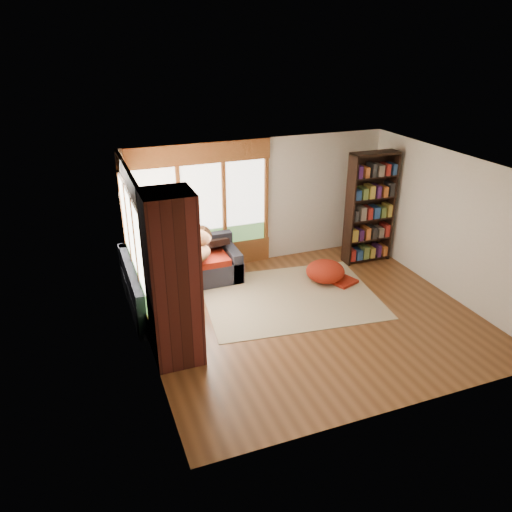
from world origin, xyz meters
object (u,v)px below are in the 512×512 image
object	(u,v)px
bookshelf	(370,208)
pouf	(325,271)
brick_chimney	(173,280)
sectional_sofa	(177,277)
dog_brindle	(174,274)
dog_tan	(192,249)
area_rug	(290,297)

from	to	relation	value
bookshelf	pouf	distance (m)	1.69
brick_chimney	pouf	size ratio (longest dim) A/B	3.43
sectional_sofa	dog_brindle	size ratio (longest dim) A/B	2.59
sectional_sofa	pouf	bearing A→B (deg)	-14.00
bookshelf	dog_tan	size ratio (longest dim) A/B	2.01
dog_brindle	sectional_sofa	bearing A→B (deg)	0.73
sectional_sofa	area_rug	world-z (taller)	sectional_sofa
sectional_sofa	dog_tan	world-z (taller)	dog_tan
sectional_sofa	dog_tan	size ratio (longest dim) A/B	1.90
sectional_sofa	dog_brindle	world-z (taller)	dog_brindle
brick_chimney	bookshelf	distance (m)	4.97
pouf	area_rug	bearing A→B (deg)	-157.97
sectional_sofa	bookshelf	size ratio (longest dim) A/B	0.94
sectional_sofa	dog_brindle	xyz separation A→B (m)	(-0.19, -0.76, 0.44)
sectional_sofa	pouf	size ratio (longest dim) A/B	2.90
area_rug	dog_tan	xyz separation A→B (m)	(-1.58, 0.99, 0.82)
sectional_sofa	area_rug	bearing A→B (deg)	-28.99
brick_chimney	area_rug	world-z (taller)	brick_chimney
brick_chimney	sectional_sofa	size ratio (longest dim) A/B	1.18
brick_chimney	dog_tan	world-z (taller)	brick_chimney
dog_tan	pouf	bearing A→B (deg)	-45.88
bookshelf	brick_chimney	bearing A→B (deg)	-155.96
brick_chimney	bookshelf	xyz separation A→B (m)	(4.54, 2.03, -0.13)
brick_chimney	dog_tan	size ratio (longest dim) A/B	2.25
bookshelf	dog_brindle	world-z (taller)	bookshelf
area_rug	dog_tan	world-z (taller)	dog_tan
bookshelf	pouf	xyz separation A→B (m)	(-1.28, -0.58, -0.95)
pouf	sectional_sofa	bearing A→B (deg)	168.00
bookshelf	dog_brindle	distance (m)	4.37
brick_chimney	area_rug	size ratio (longest dim) A/B	0.83
area_rug	bookshelf	xyz separation A→B (m)	(2.19, 0.95, 1.16)
pouf	dog_tan	bearing A→B (deg)	165.91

